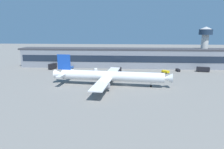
# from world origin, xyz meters

# --- Properties ---
(ground_plane) EXTENTS (600.00, 600.00, 0.00)m
(ground_plane) POSITION_xyz_m (0.00, 0.00, 0.00)
(ground_plane) COLOR slate
(terminal_building) EXTENTS (164.85, 14.75, 14.70)m
(terminal_building) POSITION_xyz_m (0.00, 53.40, 7.37)
(terminal_building) COLOR gray
(terminal_building) RESTS_ON ground_plane
(airliner) EXTENTS (62.53, 53.97, 15.85)m
(airliner) POSITION_xyz_m (-8.48, -0.56, 5.03)
(airliner) COLOR white
(airliner) RESTS_ON ground_plane
(control_tower) EXTENTS (9.82, 9.82, 30.90)m
(control_tower) POSITION_xyz_m (58.89, 56.32, 19.32)
(control_tower) COLOR #B7B7B2
(control_tower) RESTS_ON ground_plane
(catering_truck) EXTENTS (4.53, 7.64, 4.15)m
(catering_truck) POSITION_xyz_m (-54.29, 41.53, 2.29)
(catering_truck) COLOR black
(catering_truck) RESTS_ON ground_plane
(belt_loader) EXTENTS (4.29, 6.68, 1.95)m
(belt_loader) POSITION_xyz_m (-41.50, 41.57, 1.15)
(belt_loader) COLOR #2651A5
(belt_loader) RESTS_ON ground_plane
(fuel_truck) EXTENTS (8.77, 4.27, 3.35)m
(fuel_truck) POSITION_xyz_m (53.34, 39.13, 1.88)
(fuel_truck) COLOR black
(fuel_truck) RESTS_ON ground_plane
(follow_me_car) EXTENTS (2.48, 4.61, 1.85)m
(follow_me_car) POSITION_xyz_m (36.20, 39.13, 1.09)
(follow_me_car) COLOR black
(follow_me_car) RESTS_ON ground_plane
(baggage_tug) EXTENTS (2.72, 3.93, 1.85)m
(baggage_tug) POSITION_xyz_m (-21.41, 36.37, 1.09)
(baggage_tug) COLOR white
(baggage_tug) RESTS_ON ground_plane
(stair_truck) EXTENTS (6.43, 3.98, 3.55)m
(stair_truck) POSITION_xyz_m (-6.49, 32.91, 1.98)
(stair_truck) COLOR black
(stair_truck) RESTS_ON ground_plane
(pushback_tractor) EXTENTS (5.15, 5.30, 1.75)m
(pushback_tractor) POSITION_xyz_m (26.63, 33.24, 1.05)
(pushback_tractor) COLOR yellow
(pushback_tractor) RESTS_ON ground_plane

